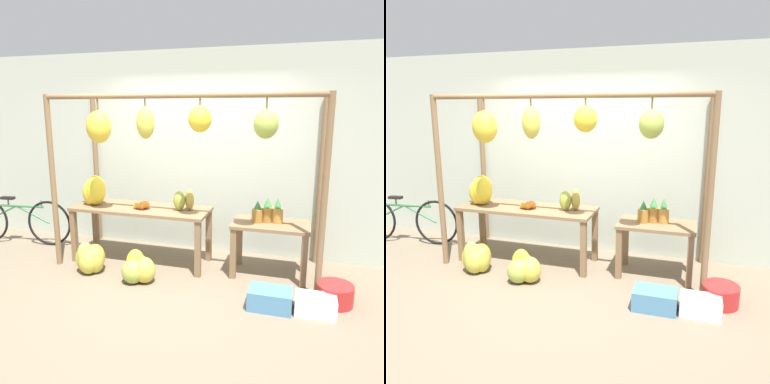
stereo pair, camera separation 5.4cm
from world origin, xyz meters
TOP-DOWN VIEW (x-y plane):
  - ground_plane at (0.00, 0.00)m, footprint 20.00×20.00m
  - shop_wall_back at (0.00, 1.49)m, footprint 8.00×0.08m
  - stall_awning at (-0.07, 0.53)m, footprint 3.32×1.21m
  - display_table_main at (-0.62, 0.78)m, footprint 1.82×0.64m
  - display_table_side at (1.07, 0.83)m, footprint 0.92×0.55m
  - banana_pile_on_table at (-1.28, 0.74)m, footprint 0.39×0.38m
  - orange_pile at (-0.57, 0.73)m, footprint 0.20×0.18m
  - pineapple_cluster at (1.02, 0.87)m, footprint 0.37×0.23m
  - banana_pile_ground_left at (-1.08, 0.25)m, footprint 0.44×0.44m
  - banana_pile_ground_right at (-0.41, 0.20)m, footprint 0.48×0.48m
  - fruit_crate_white at (1.16, 0.02)m, footprint 0.44×0.30m
  - blue_bucket at (1.80, 0.30)m, footprint 0.38×0.38m
  - parked_bicycle at (-2.69, 0.86)m, footprint 1.70×0.26m
  - papaya_pile at (-0.03, 0.80)m, footprint 0.31×0.24m
  - fruit_crate_purple at (1.60, 0.04)m, footprint 0.40×0.27m

SIDE VIEW (x-z plane):
  - ground_plane at x=0.00m, z-range 0.00..0.00m
  - fruit_crate_purple at x=1.60m, z-range 0.00..0.19m
  - fruit_crate_white at x=1.16m, z-range 0.00..0.21m
  - blue_bucket at x=1.80m, z-range 0.00..0.22m
  - banana_pile_ground_right at x=-0.41m, z-range -0.03..0.35m
  - banana_pile_ground_left at x=-1.08m, z-range -0.03..0.38m
  - parked_bicycle at x=-2.69m, z-range 0.00..0.72m
  - display_table_side at x=1.07m, z-range 0.19..0.85m
  - display_table_main at x=-0.62m, z-range 0.27..1.01m
  - pineapple_cluster at x=1.02m, z-range 0.63..0.94m
  - orange_pile at x=-0.57m, z-range 0.74..0.84m
  - papaya_pile at x=-0.03m, z-range 0.74..1.02m
  - banana_pile_on_table at x=-1.28m, z-range 0.73..1.13m
  - shop_wall_back at x=0.00m, z-range 0.00..2.80m
  - stall_awning at x=-0.07m, z-range 0.54..2.72m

